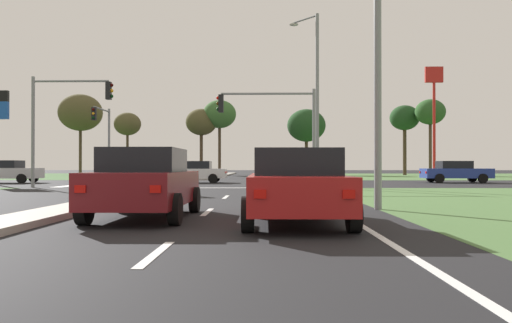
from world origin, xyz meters
The scene contains 34 objects.
ground_plane centered at (0.00, 30.00, 0.00)m, with size 200.00×200.00×0.00m, color black.
grass_verge_far_left centered at (-25.50, 54.50, 0.00)m, with size 35.00×35.00×0.01m, color #385B2D.
grass_verge_far_right centered at (25.50, 54.50, 0.00)m, with size 35.00×35.00×0.01m, color #476B38.
median_island_near centered at (0.00, 11.00, 0.07)m, with size 1.20×22.00×0.14m, color #ADA89E.
median_island_far centered at (0.00, 55.00, 0.07)m, with size 1.20×36.00×0.14m, color gray.
lane_dash_near centered at (3.50, 3.25, 0.01)m, with size 0.14×2.00×0.01m, color silver.
lane_dash_second centered at (3.50, 9.25, 0.01)m, with size 0.14×2.00×0.01m, color silver.
lane_dash_third centered at (3.50, 15.25, 0.01)m, with size 0.14×2.00×0.01m, color silver.
edge_line_right centered at (6.85, 12.00, 0.01)m, with size 0.14×24.00×0.01m, color silver.
stop_bar_near centered at (3.80, 23.00, 0.01)m, with size 6.40×0.50×0.01m, color silver.
crosswalk_bar_near centered at (-6.40, 24.80, 0.01)m, with size 0.70×2.80×0.01m, color silver.
crosswalk_bar_second centered at (-5.25, 24.80, 0.01)m, with size 0.70×2.80×0.01m, color silver.
crosswalk_bar_third centered at (-4.10, 24.80, 0.01)m, with size 0.70×2.80×0.01m, color silver.
crosswalk_bar_fourth centered at (-2.95, 24.80, 0.01)m, with size 0.70×2.80×0.01m, color silver.
crosswalk_bar_fifth centered at (-1.80, 24.80, 0.01)m, with size 0.70×2.80×0.01m, color silver.
crosswalk_bar_sixth centered at (-0.65, 24.80, 0.01)m, with size 0.70×2.80×0.01m, color silver.
car_blue_near centered at (18.26, 31.57, 0.77)m, with size 4.62×1.97×1.51m.
car_maroon_second centered at (2.28, 7.76, 0.80)m, with size 2.02×4.33×1.56m.
car_white_third centered at (0.07, 31.09, 0.77)m, with size 4.50×2.07×1.49m.
car_silver_fourth centered at (-12.72, 30.51, 0.79)m, with size 4.43×1.96×1.54m.
car_red_fifth centered at (5.59, 6.80, 0.78)m, with size 2.08×4.49×1.51m.
traffic_signal_near_left centered at (-6.06, 23.40, 4.11)m, with size 4.46×0.32×6.01m.
traffic_signal_far_left centered at (-7.60, 35.25, 3.92)m, with size 0.32×3.91×5.78m.
traffic_signal_near_right centered at (5.59, 23.40, 3.71)m, with size 5.35×0.32×5.30m.
street_lamp_near centered at (7.87, 10.32, 4.63)m, with size 1.58×2.03×8.16m.
street_lamp_second centered at (7.89, 25.68, 5.55)m, with size 1.65×1.73×10.01m.
fastfood_pole_sign centered at (22.16, 47.51, 8.22)m, with size 1.80×0.40×11.23m.
treeline_near centered at (-18.90, 60.72, 8.04)m, with size 5.59×5.59×10.44m.
treeline_second centered at (-12.51, 59.75, 6.43)m, with size 3.41×3.41×7.94m.
treeline_third centered at (-3.14, 60.19, 6.69)m, with size 3.98×3.98×8.45m.
treeline_fourth centered at (-0.80, 60.16, 7.70)m, with size 4.22×4.22×9.56m.
treeline_fifth centered at (10.38, 61.49, 6.38)m, with size 4.98×4.98×8.53m.
treeline_sixth centered at (24.95, 57.11, 7.58)m, with size 3.59×3.59×9.20m.
treeline_seventh centered at (22.66, 59.96, 7.13)m, with size 3.70×3.70×8.82m.
Camera 1 is at (4.95, -3.39, 1.18)m, focal length 35.05 mm.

